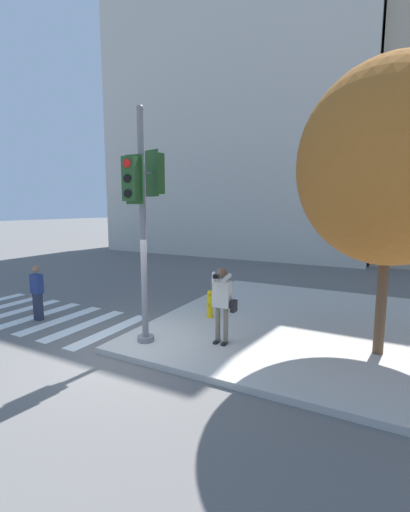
# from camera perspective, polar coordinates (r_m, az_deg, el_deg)

# --- Properties ---
(ground_plane) EXTENTS (160.00, 160.00, 0.00)m
(ground_plane) POSITION_cam_1_polar(r_m,az_deg,el_deg) (8.24, -12.70, -14.98)
(ground_plane) COLOR slate
(sidewalk_corner) EXTENTS (8.00, 8.00, 0.14)m
(sidewalk_corner) POSITION_cam_1_polar(r_m,az_deg,el_deg) (9.86, 17.91, -10.88)
(sidewalk_corner) COLOR #BCB7AD
(sidewalk_corner) RESTS_ON ground_plane
(crosswalk_stripes) EXTENTS (6.07, 2.77, 0.01)m
(crosswalk_stripes) POSITION_cam_1_polar(r_m,az_deg,el_deg) (11.55, -25.89, -8.86)
(crosswalk_stripes) COLOR silver
(crosswalk_stripes) RESTS_ON ground_plane
(traffic_signal_pole) EXTENTS (0.47, 1.16, 5.22)m
(traffic_signal_pole) POSITION_cam_1_polar(r_m,az_deg,el_deg) (7.68, -10.18, 8.29)
(traffic_signal_pole) COLOR slate
(traffic_signal_pole) RESTS_ON sidewalk_corner
(person_photographer) EXTENTS (0.58, 0.54, 1.74)m
(person_photographer) POSITION_cam_1_polar(r_m,az_deg,el_deg) (7.73, 2.91, -7.08)
(person_photographer) COLOR black
(person_photographer) RESTS_ON sidewalk_corner
(pedestrian_distant) EXTENTS (0.34, 0.20, 1.59)m
(pedestrian_distant) POSITION_cam_1_polar(r_m,az_deg,el_deg) (10.88, -26.19, -5.31)
(pedestrian_distant) COLOR #282D42
(pedestrian_distant) RESTS_ON ground_plane
(street_tree) EXTENTS (3.64, 3.64, 5.91)m
(street_tree) POSITION_cam_1_polar(r_m,az_deg,el_deg) (7.86, 28.64, 13.23)
(street_tree) COLOR brown
(street_tree) RESTS_ON sidewalk_corner
(fire_hydrant) EXTENTS (0.18, 0.24, 0.78)m
(fire_hydrant) POSITION_cam_1_polar(r_m,az_deg,el_deg) (9.69, 0.82, -7.99)
(fire_hydrant) COLOR yellow
(fire_hydrant) RESTS_ON sidewalk_corner
(building_left) EXTENTS (18.13, 12.79, 19.91)m
(building_left) POSITION_cam_1_polar(r_m,az_deg,el_deg) (28.49, 7.52, 21.69)
(building_left) COLOR beige
(building_left) RESTS_ON ground_plane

